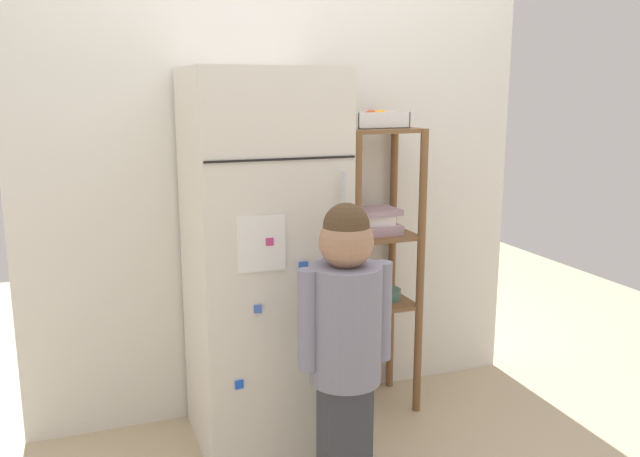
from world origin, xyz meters
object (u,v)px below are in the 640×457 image
at_px(refrigerator, 263,262).
at_px(pantry_shelf_unit, 375,247).
at_px(fruit_bin, 375,120).
at_px(child_standing, 345,323).

height_order(refrigerator, pantry_shelf_unit, refrigerator).
bearing_deg(pantry_shelf_unit, fruit_bin, -176.86).
distance_m(refrigerator, fruit_bin, 0.81).
relative_size(pantry_shelf_unit, fruit_bin, 5.32).
xyz_separation_m(refrigerator, fruit_bin, (0.56, 0.12, 0.56)).
bearing_deg(refrigerator, child_standing, -72.38).
bearing_deg(pantry_shelf_unit, refrigerator, -167.70).
bearing_deg(child_standing, refrigerator, 107.62).
distance_m(refrigerator, child_standing, 0.54).
distance_m(refrigerator, pantry_shelf_unit, 0.59).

